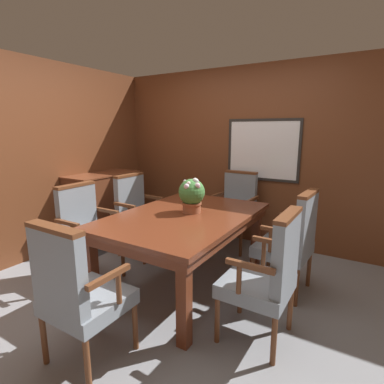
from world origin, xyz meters
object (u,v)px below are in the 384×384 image
at_px(chair_head_far, 236,207).
at_px(chair_head_near, 77,290).
at_px(chair_left_near, 86,229).
at_px(chair_right_far, 292,239).
at_px(potted_plant, 192,194).
at_px(chair_right_near, 268,273).
at_px(dining_table, 184,223).
at_px(sideboard_cabinet, 105,207).
at_px(chair_left_far, 137,212).

relative_size(chair_head_far, chair_head_near, 1.00).
bearing_deg(chair_head_far, chair_left_near, -117.88).
height_order(chair_right_far, potted_plant, potted_plant).
relative_size(chair_right_near, potted_plant, 2.87).
xyz_separation_m(dining_table, potted_plant, (0.03, 0.09, 0.28)).
relative_size(dining_table, potted_plant, 4.88).
relative_size(dining_table, sideboard_cabinet, 1.68).
relative_size(chair_right_far, chair_right_near, 1.00).
bearing_deg(potted_plant, chair_left_far, 163.78).
xyz_separation_m(chair_head_far, sideboard_cabinet, (-1.76, -0.75, -0.07)).
xyz_separation_m(chair_right_near, chair_left_far, (-1.96, 0.78, 0.00)).
relative_size(potted_plant, sideboard_cabinet, 0.34).
distance_m(chair_head_far, sideboard_cabinet, 1.91).
relative_size(chair_left_near, chair_right_near, 1.00).
height_order(dining_table, chair_left_near, chair_left_near).
xyz_separation_m(chair_head_near, potted_plant, (0.05, 1.38, 0.40)).
distance_m(chair_head_far, potted_plant, 1.25).
distance_m(chair_right_far, chair_left_far, 1.94).
xyz_separation_m(chair_head_far, chair_right_near, (0.96, -1.67, 0.00)).
xyz_separation_m(chair_left_near, chair_head_near, (0.95, -0.87, 0.00)).
relative_size(chair_left_near, sideboard_cabinet, 0.99).
bearing_deg(chair_left_far, chair_right_far, -86.56).
relative_size(chair_head_near, sideboard_cabinet, 0.99).
bearing_deg(potted_plant, chair_head_far, 90.19).
height_order(chair_head_far, chair_left_far, same).
bearing_deg(chair_left_far, chair_head_near, -148.10).
height_order(chair_right_near, chair_left_far, same).
xyz_separation_m(dining_table, chair_left_near, (-0.98, -0.42, -0.12)).
bearing_deg(dining_table, chair_left_far, 158.32).
distance_m(chair_head_near, potted_plant, 1.44).
height_order(chair_head_far, chair_head_near, same).
xyz_separation_m(dining_table, chair_head_near, (-0.02, -1.29, -0.12)).
relative_size(chair_right_far, chair_left_far, 1.00).
xyz_separation_m(chair_right_far, potted_plant, (-0.94, -0.33, 0.40)).
bearing_deg(chair_left_far, dining_table, -109.30).
xyz_separation_m(chair_left_near, chair_right_near, (1.96, 0.03, 0.00)).
bearing_deg(chair_head_far, chair_left_far, -135.55).
relative_size(chair_head_far, chair_right_far, 1.00).
bearing_deg(sideboard_cabinet, chair_left_far, -10.64).
distance_m(dining_table, chair_left_near, 1.07).
distance_m(dining_table, potted_plant, 0.30).
bearing_deg(chair_right_far, chair_right_near, 4.74).
relative_size(chair_right_near, chair_left_far, 1.00).
distance_m(chair_right_near, chair_head_near, 1.35).
bearing_deg(chair_right_near, sideboard_cabinet, -108.08).
xyz_separation_m(chair_left_far, sideboard_cabinet, (-0.76, 0.14, -0.07)).
relative_size(dining_table, chair_head_near, 1.70).
height_order(potted_plant, sideboard_cabinet, potted_plant).
bearing_deg(chair_head_far, sideboard_cabinet, -154.25).
bearing_deg(potted_plant, chair_left_near, -152.87).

